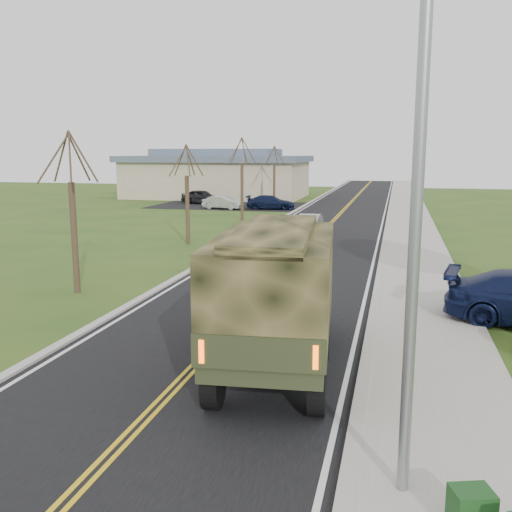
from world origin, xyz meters
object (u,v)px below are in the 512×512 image
(military_truck, at_px, (278,287))
(sedan_silver, at_px, (309,224))
(suv_champagne, at_px, (293,235))
(utility_box_far, at_px, (471,512))

(military_truck, bearing_deg, sedan_silver, 91.37)
(suv_champagne, xyz_separation_m, sedan_silver, (0.00, 5.63, -0.08))
(military_truck, relative_size, suv_champagne, 1.45)
(sedan_silver, distance_m, utility_box_far, 29.90)
(military_truck, distance_m, suv_champagne, 18.15)
(suv_champagne, bearing_deg, sedan_silver, 96.94)
(suv_champagne, xyz_separation_m, utility_box_far, (6.70, -23.51, -0.29))
(military_truck, height_order, utility_box_far, military_truck)
(sedan_silver, bearing_deg, military_truck, -82.07)
(suv_champagne, bearing_deg, utility_box_far, -67.15)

